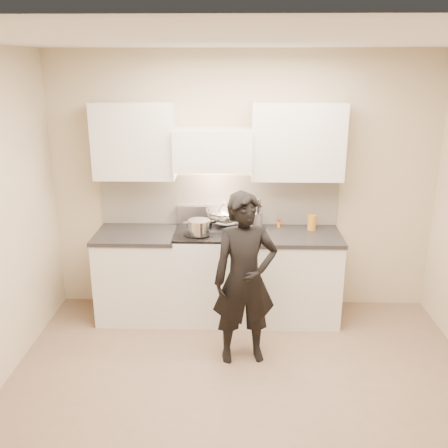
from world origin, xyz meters
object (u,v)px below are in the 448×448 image
at_px(counter_right, 293,276).
at_px(person, 245,279).
at_px(stove, 213,274).
at_px(utensil_crock, 257,219).
at_px(wok, 226,215).

distance_m(counter_right, person, 1.00).
height_order(stove, utensil_crock, utensil_crock).
bearing_deg(person, counter_right, 47.12).
relative_size(counter_right, wok, 1.83).
distance_m(stove, wok, 0.63).
relative_size(stove, counter_right, 1.04).
xyz_separation_m(wok, person, (0.19, -0.94, -0.30)).
distance_m(stove, utensil_crock, 0.72).
bearing_deg(person, stove, 101.53).
bearing_deg(stove, wok, 48.87).
bearing_deg(stove, utensil_crock, 20.49).
bearing_deg(utensil_crock, stove, -159.51).
xyz_separation_m(counter_right, person, (-0.52, -0.80, 0.31)).
relative_size(stove, utensil_crock, 3.09).
xyz_separation_m(counter_right, utensil_crock, (-0.38, 0.17, 0.55)).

